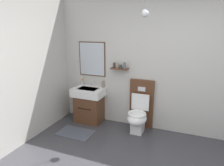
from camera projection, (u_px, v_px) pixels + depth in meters
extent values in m
cube|color=beige|center=(173.00, 62.00, 3.78)|extent=(4.84, 0.12, 2.73)
cube|color=#4C301E|center=(92.00, 59.00, 4.33)|extent=(0.61, 0.02, 0.72)
cube|color=silver|center=(92.00, 59.00, 4.32)|extent=(0.57, 0.01, 0.68)
cube|color=#56331E|center=(120.00, 69.00, 4.06)|extent=(0.36, 0.14, 0.02)
cylinder|color=#333338|center=(114.00, 65.00, 4.10)|extent=(0.05, 0.05, 0.10)
cylinder|color=gray|center=(117.00, 66.00, 4.06)|extent=(0.05, 0.05, 0.10)
cylinder|color=#333338|center=(121.00, 67.00, 4.04)|extent=(0.06, 0.06, 0.07)
cylinder|color=slate|center=(125.00, 65.00, 4.00)|extent=(0.05, 0.05, 0.13)
sphere|color=silver|center=(145.00, 14.00, 3.24)|extent=(0.12, 0.12, 0.12)
sphere|color=silver|center=(144.00, 12.00, 3.26)|extent=(0.09, 0.09, 0.09)
cube|color=#474C56|center=(76.00, 133.00, 3.98)|extent=(0.68, 0.44, 0.01)
cube|color=#56331E|center=(89.00, 108.00, 4.43)|extent=(0.55, 0.42, 0.58)
cube|color=black|center=(84.00, 109.00, 4.22)|extent=(0.31, 0.01, 0.02)
cube|color=white|center=(89.00, 92.00, 4.33)|extent=(0.65, 0.48, 0.17)
cube|color=silver|center=(88.00, 89.00, 4.29)|extent=(0.40, 0.26, 0.03)
cylinder|color=silver|center=(93.00, 83.00, 4.46)|extent=(0.03, 0.03, 0.11)
cylinder|color=silver|center=(91.00, 82.00, 4.40)|extent=(0.02, 0.11, 0.02)
cube|color=#56331E|center=(142.00, 103.00, 4.14)|extent=(0.48, 0.10, 1.00)
cube|color=silver|center=(142.00, 89.00, 4.01)|extent=(0.15, 0.01, 0.09)
cube|color=white|center=(138.00, 124.00, 3.99)|extent=(0.22, 0.30, 0.34)
ellipsoid|color=white|center=(137.00, 118.00, 3.88)|extent=(0.37, 0.46, 0.24)
torus|color=white|center=(137.00, 114.00, 3.85)|extent=(0.35, 0.35, 0.04)
cube|color=white|center=(140.00, 102.00, 4.01)|extent=(0.35, 0.03, 0.33)
cylinder|color=silver|center=(82.00, 83.00, 4.53)|extent=(0.07, 0.07, 0.09)
cylinder|color=yellow|center=(83.00, 81.00, 4.51)|extent=(0.03, 0.03, 0.16)
cube|color=white|center=(83.00, 77.00, 4.47)|extent=(0.02, 0.02, 0.03)
cylinder|color=#DB3847|center=(82.00, 81.00, 4.53)|extent=(0.02, 0.02, 0.16)
cube|color=white|center=(82.00, 77.00, 4.51)|extent=(0.01, 0.02, 0.03)
cylinder|color=white|center=(82.00, 81.00, 4.51)|extent=(0.03, 0.03, 0.16)
cube|color=white|center=(82.00, 78.00, 4.48)|extent=(0.02, 0.02, 0.03)
cylinder|color=gray|center=(103.00, 84.00, 4.35)|extent=(0.06, 0.06, 0.14)
cylinder|color=silver|center=(103.00, 80.00, 4.32)|extent=(0.02, 0.02, 0.04)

